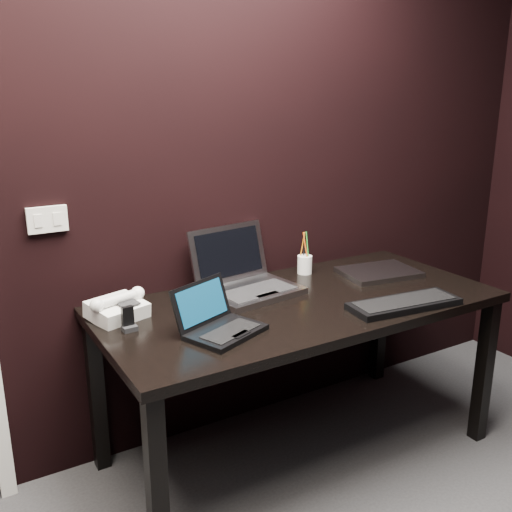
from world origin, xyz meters
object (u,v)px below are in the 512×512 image
desk_phone (117,308)px  pen_cup (305,264)px  ext_keyboard (404,304)px  closed_laptop (379,272)px  desk (300,317)px  silver_laptop (246,281)px  mobile_phone (128,321)px  netbook (219,323)px

desk_phone → pen_cup: bearing=5.6°
ext_keyboard → closed_laptop: size_ratio=1.27×
pen_cup → desk_phone: bearing=-174.4°
desk → pen_cup: 0.39m
desk_phone → pen_cup: pen_cup is taller
desk → pen_cup: pen_cup is taller
desk → ext_keyboard: bearing=-41.7°
pen_cup → desk: bearing=-128.2°
silver_laptop → mobile_phone: size_ratio=4.83×
closed_laptop → mobile_phone: (-1.25, -0.03, 0.02)m
mobile_phone → netbook: bearing=-34.2°
ext_keyboard → closed_laptop: (0.20, 0.38, -0.00)m
netbook → silver_laptop: size_ratio=0.78×
closed_laptop → pen_cup: size_ratio=1.87×
netbook → desk_phone: (-0.28, 0.32, 0.01)m
ext_keyboard → silver_laptop: bearing=133.7°
silver_laptop → desk: bearing=-54.1°
netbook → desk_phone: size_ratio=1.40×
netbook → pen_cup: 0.80m
desk → desk_phone: size_ratio=6.93×
silver_laptop → desk_phone: (-0.58, -0.01, -0.01)m
silver_laptop → ext_keyboard: size_ratio=0.90×
closed_laptop → pen_cup: 0.36m
desk → pen_cup: bearing=51.8°
desk → closed_laptop: size_ratio=4.38×
desk_phone → mobile_phone: desk_phone is taller
mobile_phone → pen_cup: pen_cup is taller
mobile_phone → closed_laptop: bearing=1.2°
closed_laptop → desk_phone: (-1.25, 0.11, 0.03)m
pen_cup → closed_laptop: bearing=-34.1°
desk_phone → mobile_phone: size_ratio=2.69×
netbook → ext_keyboard: netbook is taller
closed_laptop → pen_cup: pen_cup is taller
ext_keyboard → desk_phone: bearing=155.3°
desk_phone → pen_cup: size_ratio=1.18×
ext_keyboard → pen_cup: bearing=99.0°
desk_phone → pen_cup: (0.96, 0.09, 0.01)m
netbook → mobile_phone: 0.34m
desk → ext_keyboard: 0.44m
netbook → ext_keyboard: size_ratio=0.70×
desk_phone → mobile_phone: bearing=-90.3°
silver_laptop → closed_laptop: 0.68m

